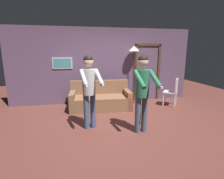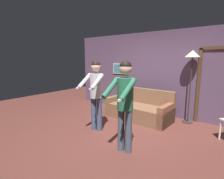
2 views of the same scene
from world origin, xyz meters
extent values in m
plane|color=brown|center=(0.00, 0.00, 0.00)|extent=(12.00, 12.00, 0.00)
cube|color=#58425B|center=(0.00, 2.11, 1.30)|extent=(6.40, 0.06, 2.60)
cube|color=#B7B2A8|center=(-1.39, 2.07, 1.42)|extent=(0.65, 0.02, 0.38)
cube|color=teal|center=(-1.39, 2.05, 1.42)|extent=(0.57, 0.01, 0.30)
cube|color=#4C331E|center=(1.19, 2.06, 1.02)|extent=(0.08, 0.04, 2.04)
cube|color=#4C331E|center=(1.64, 2.06, 2.04)|extent=(0.98, 0.04, 0.08)
cube|color=brown|center=(-0.23, 1.29, 0.21)|extent=(1.95, 0.96, 0.42)
cube|color=brown|center=(-0.21, 1.64, 0.65)|extent=(1.90, 0.26, 0.45)
cube|color=brown|center=(-1.10, 1.34, 0.29)|extent=(0.21, 0.86, 0.58)
cube|color=brown|center=(0.64, 1.23, 0.29)|extent=(0.21, 0.86, 0.58)
cylinder|color=#332D28|center=(1.03, 1.86, 0.01)|extent=(0.28, 0.28, 0.02)
cylinder|color=#332D28|center=(1.03, 1.86, 0.92)|extent=(0.04, 0.04, 1.79)
cone|color=#F9EAB7|center=(1.03, 1.86, 1.90)|extent=(0.39, 0.39, 0.18)
cylinder|color=#405070|center=(-0.75, -0.08, 0.41)|extent=(0.13, 0.13, 0.83)
cylinder|color=#405070|center=(-0.59, -0.05, 0.41)|extent=(0.13, 0.13, 0.83)
cylinder|color=#B2B2B7|center=(-0.67, -0.06, 1.12)|extent=(0.30, 0.30, 0.59)
sphere|color=#D8AD8E|center=(-0.67, -0.06, 1.58)|extent=(0.23, 0.23, 0.23)
sphere|color=black|center=(-0.67, -0.06, 1.62)|extent=(0.22, 0.22, 0.22)
cylinder|color=#B2B2B7|center=(-0.80, -0.31, 1.26)|extent=(0.17, 0.50, 0.33)
cube|color=white|center=(-0.76, -0.54, 1.13)|extent=(0.07, 0.15, 0.04)
cylinder|color=#B2B2B7|center=(-0.47, -0.26, 1.26)|extent=(0.17, 0.50, 0.33)
cube|color=white|center=(-0.43, -0.48, 1.13)|extent=(0.07, 0.15, 0.04)
cylinder|color=#435062|center=(0.36, -0.52, 0.42)|extent=(0.13, 0.13, 0.83)
cylinder|color=#435062|center=(0.52, -0.50, 0.42)|extent=(0.13, 0.13, 0.83)
cylinder|color=#286B4C|center=(0.44, -0.51, 1.13)|extent=(0.30, 0.30, 0.59)
sphere|color=#D8AD8E|center=(0.44, -0.51, 1.59)|extent=(0.23, 0.23, 0.23)
sphere|color=black|center=(0.44, -0.51, 1.63)|extent=(0.22, 0.22, 0.22)
cylinder|color=#286B4C|center=(0.29, -0.75, 1.26)|extent=(0.12, 0.50, 0.34)
cylinder|color=#286B4C|center=(0.63, -0.72, 1.26)|extent=(0.12, 0.50, 0.34)
cube|color=white|center=(0.64, -0.95, 1.13)|extent=(0.05, 0.15, 0.04)
cylinder|color=silver|center=(1.86, 1.16, 0.23)|extent=(0.04, 0.04, 0.45)
camera|label=1|loc=(-0.94, -4.02, 1.81)|focal=28.00mm
camera|label=2|loc=(2.12, -3.17, 1.76)|focal=28.00mm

